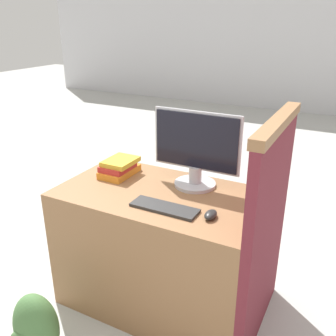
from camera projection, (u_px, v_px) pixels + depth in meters
name	position (u px, v px, depth m)	size (l,w,h in m)	color
ground_plane	(132.00, 335.00, 2.17)	(20.00, 20.00, 0.00)	#B2B2AD
wall_back	(316.00, 36.00, 6.71)	(12.00, 0.06, 2.80)	silver
desk	(160.00, 249.00, 2.30)	(1.18, 0.69, 0.77)	#8C603D
carrel_divider	(266.00, 234.00, 1.98)	(0.07, 0.78, 1.28)	maroon
monitor	(196.00, 150.00, 2.16)	(0.53, 0.25, 0.45)	#B7B7BC
keyboard	(164.00, 208.00, 1.97)	(0.37, 0.12, 0.02)	#2D2D2D
mouse	(211.00, 215.00, 1.87)	(0.06, 0.10, 0.04)	#262626
book_stack	(119.00, 168.00, 2.37)	(0.18, 0.26, 0.11)	orange
backpack	(35.00, 328.00, 1.97)	(0.26, 0.23, 0.40)	#47703D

